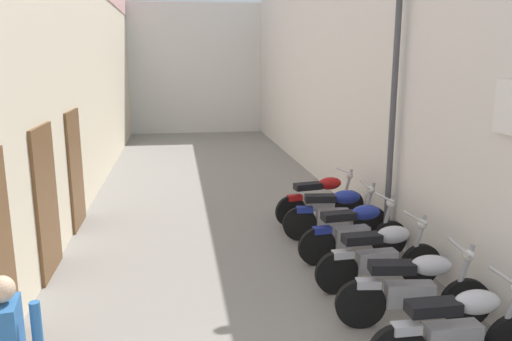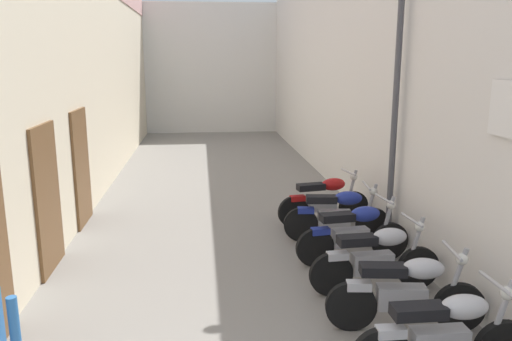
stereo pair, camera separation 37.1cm
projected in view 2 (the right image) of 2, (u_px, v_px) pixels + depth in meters
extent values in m
plane|color=gray|center=(227.00, 215.00, 10.26)|extent=(35.93, 35.93, 0.00)
cube|color=beige|center=(82.00, 3.00, 10.94)|extent=(0.40, 19.93, 8.63)
cube|color=brown|center=(47.00, 199.00, 7.43)|extent=(0.06, 1.10, 2.20)
cube|color=brown|center=(81.00, 167.00, 9.57)|extent=(0.06, 1.10, 2.20)
cube|color=silver|center=(346.00, 75.00, 11.92)|extent=(0.40, 19.93, 5.50)
cube|color=silver|center=(211.00, 68.00, 22.25)|extent=(8.57, 2.00, 5.43)
ellipsoid|color=#B7B7BC|center=(464.00, 307.00, 4.85)|extent=(0.48, 0.26, 0.24)
cube|color=black|center=(419.00, 311.00, 4.80)|extent=(0.52, 0.22, 0.12)
cylinder|color=#9E9EA3|center=(500.00, 317.00, 4.92)|extent=(0.25, 0.06, 0.77)
cylinder|color=#9E9EA3|center=(497.00, 284.00, 4.83)|extent=(0.04, 0.58, 0.04)
sphere|color=silver|center=(507.00, 293.00, 4.87)|extent=(0.14, 0.14, 0.14)
cube|color=#B7B7BC|center=(391.00, 332.00, 4.82)|extent=(0.28, 0.14, 0.10)
cylinder|color=black|center=(459.00, 308.00, 5.83)|extent=(0.61, 0.16, 0.60)
cylinder|color=black|center=(351.00, 306.00, 5.86)|extent=(0.61, 0.16, 0.60)
cube|color=#9E9EA3|center=(401.00, 297.00, 5.82)|extent=(0.58, 0.27, 0.28)
ellipsoid|color=#B7B7BC|center=(423.00, 268.00, 5.73)|extent=(0.51, 0.32, 0.24)
cube|color=black|center=(383.00, 270.00, 5.75)|extent=(0.54, 0.29, 0.12)
cylinder|color=#9E9EA3|center=(456.00, 279.00, 5.75)|extent=(0.25, 0.09, 0.77)
cylinder|color=#9E9EA3|center=(452.00, 251.00, 5.68)|extent=(0.11, 0.58, 0.04)
sphere|color=silver|center=(462.00, 259.00, 5.70)|extent=(0.14, 0.14, 0.14)
cube|color=#B7B7BC|center=(359.00, 286.00, 5.80)|extent=(0.30, 0.18, 0.10)
cylinder|color=black|center=(418.00, 268.00, 6.94)|extent=(0.60, 0.12, 0.60)
cylinder|color=black|center=(331.00, 274.00, 6.73)|extent=(0.60, 0.12, 0.60)
cube|color=#9E9EA3|center=(372.00, 263.00, 6.80)|extent=(0.57, 0.24, 0.28)
ellipsoid|color=#B7B7BC|center=(390.00, 237.00, 6.76)|extent=(0.50, 0.29, 0.24)
cube|color=black|center=(357.00, 240.00, 6.68)|extent=(0.53, 0.25, 0.12)
cylinder|color=#9E9EA3|center=(415.00, 244.00, 6.85)|extent=(0.25, 0.08, 0.77)
cylinder|color=#9E9EA3|center=(412.00, 220.00, 6.76)|extent=(0.07, 0.58, 0.04)
sphere|color=silver|center=(420.00, 227.00, 6.80)|extent=(0.14, 0.14, 0.14)
cube|color=#B7B7BC|center=(338.00, 256.00, 6.68)|extent=(0.29, 0.16, 0.10)
cylinder|color=black|center=(390.00, 241.00, 7.95)|extent=(0.61, 0.15, 0.60)
cylinder|color=black|center=(315.00, 248.00, 7.68)|extent=(0.61, 0.15, 0.60)
cube|color=#9E9EA3|center=(350.00, 237.00, 7.78)|extent=(0.58, 0.26, 0.28)
ellipsoid|color=navy|center=(365.00, 214.00, 7.75)|extent=(0.51, 0.31, 0.24)
cube|color=black|center=(337.00, 217.00, 7.66)|extent=(0.54, 0.28, 0.12)
cylinder|color=#9E9EA3|center=(387.00, 220.00, 7.86)|extent=(0.25, 0.09, 0.77)
cylinder|color=#9E9EA3|center=(384.00, 199.00, 7.77)|extent=(0.10, 0.58, 0.04)
sphere|color=silver|center=(391.00, 205.00, 7.82)|extent=(0.14, 0.14, 0.14)
cube|color=navy|center=(320.00, 231.00, 7.64)|extent=(0.29, 0.17, 0.10)
cylinder|color=black|center=(373.00, 225.00, 8.74)|extent=(0.61, 0.15, 0.60)
cylinder|color=black|center=(301.00, 224.00, 8.75)|extent=(0.61, 0.15, 0.60)
cube|color=#9E9EA3|center=(334.00, 218.00, 8.72)|extent=(0.58, 0.26, 0.28)
ellipsoid|color=navy|center=(348.00, 198.00, 8.64)|extent=(0.51, 0.31, 0.24)
cube|color=black|center=(321.00, 199.00, 8.65)|extent=(0.54, 0.28, 0.12)
cylinder|color=#9E9EA3|center=(370.00, 205.00, 8.66)|extent=(0.25, 0.09, 0.77)
cylinder|color=#9E9EA3|center=(367.00, 186.00, 8.59)|extent=(0.10, 0.58, 0.04)
sphere|color=silver|center=(373.00, 191.00, 8.61)|extent=(0.14, 0.14, 0.14)
cube|color=navy|center=(306.00, 210.00, 8.69)|extent=(0.29, 0.17, 0.10)
cylinder|color=black|center=(353.00, 207.00, 9.82)|extent=(0.60, 0.18, 0.60)
cylinder|color=black|center=(293.00, 212.00, 9.48)|extent=(0.60, 0.18, 0.60)
cube|color=#9E9EA3|center=(322.00, 203.00, 9.61)|extent=(0.59, 0.29, 0.28)
ellipsoid|color=#AD1414|center=(333.00, 184.00, 9.59)|extent=(0.52, 0.34, 0.24)
cube|color=black|center=(311.00, 187.00, 9.47)|extent=(0.55, 0.31, 0.12)
cylinder|color=#9E9EA3|center=(351.00, 189.00, 9.72)|extent=(0.25, 0.10, 0.77)
cylinder|color=#9E9EA3|center=(348.00, 172.00, 9.63)|extent=(0.14, 0.58, 0.04)
sphere|color=silver|center=(354.00, 177.00, 9.68)|extent=(0.14, 0.14, 0.14)
cube|color=#AD1414|center=(298.00, 198.00, 9.44)|extent=(0.30, 0.19, 0.10)
cylinder|color=#2D66A5|center=(15.00, 328.00, 3.87)|extent=(0.08, 0.08, 0.52)
cylinder|color=#47474C|center=(395.00, 119.00, 8.11)|extent=(0.10, 0.10, 4.36)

